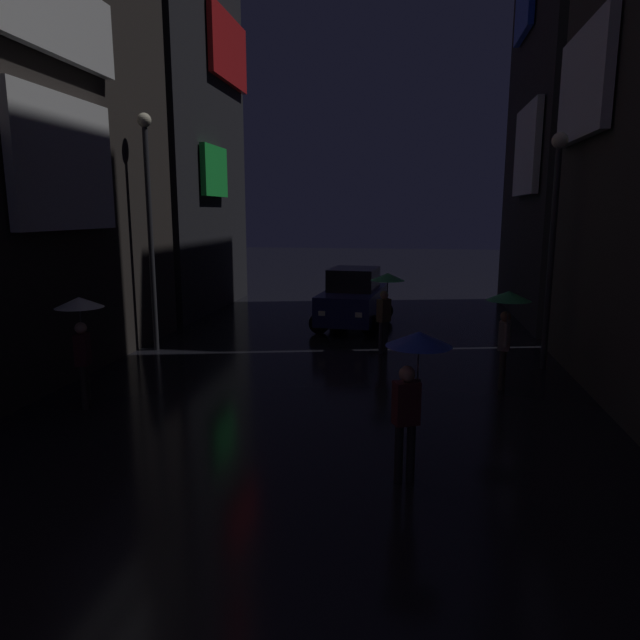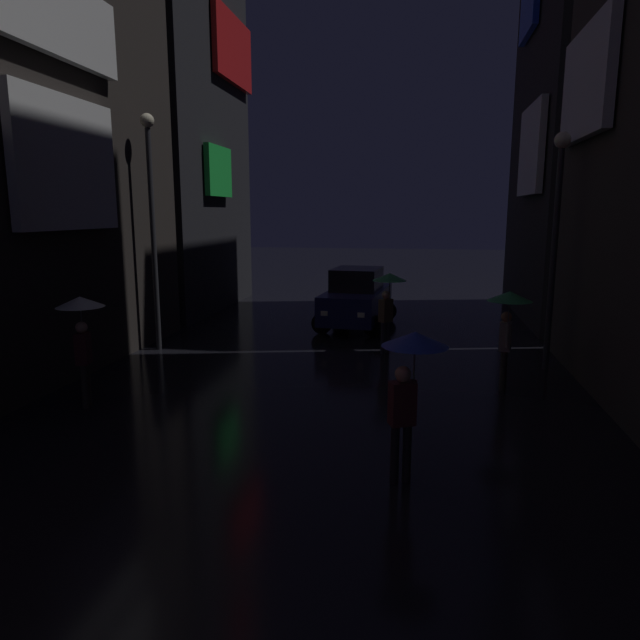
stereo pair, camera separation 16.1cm
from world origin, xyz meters
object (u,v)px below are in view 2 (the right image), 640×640
(pedestrian_midstreet_left_clear, at_px, (81,320))
(streetlamp_left_far, at_px, (152,208))
(pedestrian_foreground_right_green, at_px, (508,313))
(pedestrian_foreground_left_blue, at_px, (411,365))
(pedestrian_far_right_green, at_px, (388,290))
(streetlamp_right_far, at_px, (556,225))
(car_distant, at_px, (357,299))

(pedestrian_midstreet_left_clear, bearing_deg, streetlamp_left_far, 98.32)
(pedestrian_foreground_right_green, distance_m, pedestrian_foreground_left_blue, 4.83)
(pedestrian_far_right_green, bearing_deg, pedestrian_midstreet_left_clear, -136.28)
(streetlamp_right_far, bearing_deg, pedestrian_foreground_right_green, -122.04)
(streetlamp_left_far, bearing_deg, streetlamp_right_far, -1.56)
(car_distant, bearing_deg, streetlamp_left_far, -140.78)
(car_distant, distance_m, streetlamp_right_far, 7.09)
(pedestrian_foreground_left_blue, height_order, car_distant, pedestrian_foreground_left_blue)
(pedestrian_foreground_right_green, bearing_deg, streetlamp_right_far, 57.96)
(pedestrian_foreground_left_blue, bearing_deg, car_distant, 100.12)
(pedestrian_far_right_green, xyz_separation_m, pedestrian_foreground_right_green, (2.61, -2.99, 0.00))
(pedestrian_foreground_left_blue, distance_m, streetlamp_right_far, 7.33)
(pedestrian_foreground_left_blue, bearing_deg, pedestrian_midstreet_left_clear, 160.84)
(pedestrian_far_right_green, distance_m, streetlamp_right_far, 4.33)
(pedestrian_midstreet_left_clear, height_order, streetlamp_left_far, streetlamp_left_far)
(pedestrian_foreground_right_green, distance_m, car_distant, 7.39)
(pedestrian_foreground_left_blue, relative_size, streetlamp_right_far, 0.39)
(car_distant, bearing_deg, pedestrian_foreground_right_green, -58.84)
(pedestrian_foreground_left_blue, xyz_separation_m, car_distant, (-1.92, 10.73, -0.74))
(pedestrian_foreground_left_blue, bearing_deg, pedestrian_foreground_right_green, 67.01)
(pedestrian_midstreet_left_clear, relative_size, car_distant, 0.50)
(pedestrian_foreground_left_blue, xyz_separation_m, streetlamp_left_far, (-6.89, 6.68, 2.13))
(car_distant, height_order, streetlamp_left_far, streetlamp_left_far)
(pedestrian_far_right_green, height_order, streetlamp_right_far, streetlamp_right_far)
(pedestrian_midstreet_left_clear, distance_m, streetlamp_right_far, 10.41)
(pedestrian_far_right_green, height_order, car_distant, pedestrian_far_right_green)
(pedestrian_far_right_green, relative_size, pedestrian_midstreet_left_clear, 1.00)
(pedestrian_foreground_right_green, bearing_deg, car_distant, 121.16)
(pedestrian_foreground_left_blue, bearing_deg, pedestrian_far_right_green, 95.53)
(pedestrian_midstreet_left_clear, relative_size, streetlamp_left_far, 0.34)
(pedestrian_foreground_right_green, xyz_separation_m, streetlamp_right_far, (1.23, 1.96, 1.74))
(pedestrian_far_right_green, xyz_separation_m, pedestrian_midstreet_left_clear, (-5.51, -5.27, 0.00))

